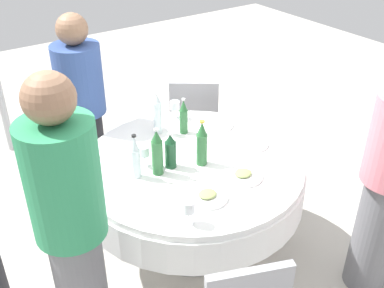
# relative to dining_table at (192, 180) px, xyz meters

# --- Properties ---
(ground_plane) EXTENTS (10.00, 10.00, 0.00)m
(ground_plane) POSITION_rel_dining_table_xyz_m (0.00, 0.00, -0.59)
(ground_plane) COLOR #B7B2A8
(dining_table) EXTENTS (1.44, 1.44, 0.74)m
(dining_table) POSITION_rel_dining_table_xyz_m (0.00, 0.00, 0.00)
(dining_table) COLOR white
(dining_table) RESTS_ON ground_plane
(bottle_green_mid) EXTENTS (0.07, 0.07, 0.31)m
(bottle_green_mid) POSITION_rel_dining_table_xyz_m (-0.25, 0.01, 0.29)
(bottle_green_mid) COLOR #2D6B38
(bottle_green_mid) RESTS_ON dining_table
(bottle_dark_green_outer) EXTENTS (0.07, 0.07, 0.24)m
(bottle_dark_green_outer) POSITION_rel_dining_table_xyz_m (-0.14, 0.02, 0.26)
(bottle_dark_green_outer) COLOR #194728
(bottle_dark_green_outer) RESTS_ON dining_table
(bottle_green_south) EXTENTS (0.07, 0.07, 0.31)m
(bottle_green_south) POSITION_rel_dining_table_xyz_m (0.03, -0.06, 0.29)
(bottle_green_south) COLOR #2D6B38
(bottle_green_south) RESTS_ON dining_table
(bottle_green_inner) EXTENTS (0.06, 0.06, 0.26)m
(bottle_green_inner) POSITION_rel_dining_table_xyz_m (0.16, 0.34, 0.27)
(bottle_green_inner) COLOR #2D6B38
(bottle_green_inner) RESTS_ON dining_table
(bottle_clear_right) EXTENTS (0.06, 0.06, 0.29)m
(bottle_clear_right) POSITION_rel_dining_table_xyz_m (-0.37, 0.05, 0.28)
(bottle_clear_right) COLOR silver
(bottle_clear_right) RESTS_ON dining_table
(bottle_clear_far) EXTENTS (0.06, 0.06, 0.30)m
(bottle_clear_far) POSITION_rel_dining_table_xyz_m (0.01, 0.44, 0.29)
(bottle_clear_far) COLOR silver
(bottle_clear_far) RESTS_ON dining_table
(wine_glass_inner) EXTENTS (0.07, 0.07, 0.14)m
(wine_glass_inner) POSITION_rel_dining_table_xyz_m (-0.27, 0.13, 0.25)
(wine_glass_inner) COLOR white
(wine_glass_inner) RESTS_ON dining_table
(wine_glass_right) EXTENTS (0.07, 0.07, 0.14)m
(wine_glass_right) POSITION_rel_dining_table_xyz_m (-0.35, -0.48, 0.25)
(wine_glass_right) COLOR white
(wine_glass_right) RESTS_ON dining_table
(wine_glass_far) EXTENTS (0.07, 0.07, 0.13)m
(wine_glass_far) POSITION_rel_dining_table_xyz_m (0.23, 0.56, 0.24)
(wine_glass_far) COLOR white
(wine_glass_far) RESTS_ON dining_table
(plate_left) EXTENTS (0.21, 0.21, 0.02)m
(plate_left) POSITION_rel_dining_table_xyz_m (0.42, 0.27, 0.16)
(plate_left) COLOR white
(plate_left) RESTS_ON dining_table
(plate_front) EXTENTS (0.24, 0.24, 0.04)m
(plate_front) POSITION_rel_dining_table_xyz_m (-0.14, -0.36, 0.16)
(plate_front) COLOR white
(plate_front) RESTS_ON dining_table
(plate_east) EXTENTS (0.24, 0.24, 0.04)m
(plate_east) POSITION_rel_dining_table_xyz_m (0.15, -0.32, 0.16)
(plate_east) COLOR white
(plate_east) RESTS_ON dining_table
(plate_near) EXTENTS (0.25, 0.25, 0.02)m
(plate_near) POSITION_rel_dining_table_xyz_m (0.44, -0.05, 0.16)
(plate_near) COLOR white
(plate_near) RESTS_ON dining_table
(knife_outer) EXTENTS (0.18, 0.04, 0.00)m
(knife_outer) POSITION_rel_dining_table_xyz_m (-0.38, 0.36, 0.15)
(knife_outer) COLOR silver
(knife_outer) RESTS_ON dining_table
(person_south) EXTENTS (0.34, 0.34, 1.53)m
(person_south) POSITION_rel_dining_table_xyz_m (-0.34, 0.91, 0.21)
(person_south) COLOR #26262B
(person_south) RESTS_ON ground_plane
(person_inner) EXTENTS (0.34, 0.34, 1.66)m
(person_inner) POSITION_rel_dining_table_xyz_m (-0.91, -0.32, 0.28)
(person_inner) COLOR slate
(person_inner) RESTS_ON ground_plane
(chair_west) EXTENTS (0.56, 0.56, 0.87)m
(chair_west) POSITION_rel_dining_table_xyz_m (0.61, 0.85, -0.07)
(chair_west) COLOR #99999E
(chair_west) RESTS_ON ground_plane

